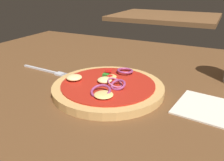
% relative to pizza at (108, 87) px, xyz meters
% --- Properties ---
extents(dining_table, '(1.22, 1.09, 0.03)m').
position_rel_pizza_xyz_m(dining_table, '(-0.01, -0.02, -0.03)').
color(dining_table, brown).
rests_on(dining_table, ground).
extents(pizza, '(0.25, 0.25, 0.04)m').
position_rel_pizza_xyz_m(pizza, '(0.00, 0.00, 0.00)').
color(pizza, tan).
rests_on(pizza, dining_table).
extents(fork, '(0.18, 0.02, 0.01)m').
position_rel_pizza_xyz_m(fork, '(-0.21, 0.04, -0.01)').
color(fork, silver).
rests_on(fork, dining_table).
extents(napkin, '(0.14, 0.13, 0.00)m').
position_rel_pizza_xyz_m(napkin, '(0.22, 0.02, -0.01)').
color(napkin, silver).
rests_on(napkin, dining_table).
extents(background_table, '(0.79, 0.63, 0.03)m').
position_rel_pizza_xyz_m(background_table, '(-0.24, 1.46, -0.03)').
color(background_table, brown).
rests_on(background_table, ground).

